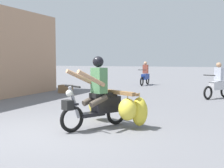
{
  "coord_description": "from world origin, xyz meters",
  "views": [
    {
      "loc": [
        3.44,
        -5.03,
        1.5
      ],
      "look_at": [
        0.74,
        1.87,
        0.9
      ],
      "focal_mm": 47.87,
      "sensor_mm": 36.0,
      "label": 1
    }
  ],
  "objects": [
    {
      "name": "motorbike_main_loaded",
      "position": [
        0.9,
        1.18,
        0.53
      ],
      "size": [
        1.74,
        1.87,
        1.58
      ],
      "color": "black",
      "rests_on": "ground"
    },
    {
      "name": "motorbike_distant_ahead_left",
      "position": [
        3.07,
        7.26,
        0.57
      ],
      "size": [
        0.94,
        1.42,
        1.4
      ],
      "color": "black",
      "rests_on": "ground"
    },
    {
      "name": "produce_crate",
      "position": [
        -3.43,
        6.76,
        0.18
      ],
      "size": [
        0.56,
        0.4,
        0.36
      ],
      "primitive_type": "cube",
      "color": "olive",
      "rests_on": "ground"
    },
    {
      "name": "ground_plane",
      "position": [
        0.0,
        0.0,
        0.0
      ],
      "size": [
        120.0,
        120.0,
        0.0
      ],
      "primitive_type": "plane",
      "color": "slate"
    },
    {
      "name": "motorbike_distant_ahead_right",
      "position": [
        -1.16,
        12.18,
        0.57
      ],
      "size": [
        0.5,
        1.62,
        1.4
      ],
      "color": "black",
      "rests_on": "ground"
    }
  ]
}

